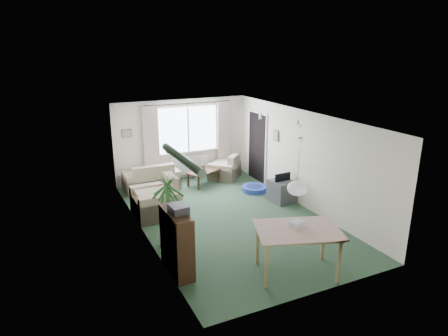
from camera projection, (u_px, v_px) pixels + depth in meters
name	position (u px, v px, depth m)	size (l,w,h in m)	color
ground	(229.00, 218.00, 9.35)	(6.50, 6.50, 0.00)	#2A462F
window	(188.00, 129.00, 11.78)	(1.80, 0.03, 1.30)	white
curtain_rod	(188.00, 104.00, 11.48)	(2.60, 0.03, 0.03)	black
curtain_left	(151.00, 141.00, 11.29)	(0.45, 0.08, 2.00)	beige
curtain_right	(224.00, 134.00, 12.23)	(0.45, 0.08, 2.00)	beige
radiator	(189.00, 165.00, 12.07)	(1.20, 0.10, 0.55)	white
doorway	(257.00, 147.00, 11.76)	(0.03, 0.95, 2.00)	black
pendant_lamp	(297.00, 188.00, 7.01)	(0.36, 0.36, 0.36)	white
tinsel_garland	(182.00, 159.00, 5.90)	(1.60, 1.60, 0.12)	#196626
bauble_cluster_a	(261.00, 114.00, 10.00)	(0.20, 0.20, 0.20)	silver
bauble_cluster_b	(299.00, 121.00, 9.08)	(0.20, 0.20, 0.20)	silver
wall_picture_back	(127.00, 133.00, 11.03)	(0.28, 0.03, 0.22)	brown
wall_picture_right	(276.00, 136.00, 10.73)	(0.03, 0.24, 0.30)	brown
sofa	(151.00, 176.00, 11.16)	(1.51, 0.80, 0.75)	beige
armchair_corner	(224.00, 166.00, 12.06)	(0.83, 0.78, 0.74)	tan
armchair_left	(155.00, 196.00, 9.39)	(1.05, 1.00, 0.94)	beige
coffee_table	(203.00, 178.00, 11.55)	(0.93, 0.52, 0.42)	black
photo_frame	(203.00, 168.00, 11.44)	(0.12, 0.02, 0.16)	#4F3D29
bookshelf	(177.00, 242.00, 7.00)	(0.31, 0.94, 1.15)	black
hifi_box	(178.00, 209.00, 6.78)	(0.28, 0.35, 0.14)	#3A3A40
houseplant	(169.00, 208.00, 7.90)	(0.68, 0.68, 1.59)	#1A4E29
dining_table	(297.00, 252.00, 7.00)	(1.34, 0.89, 0.84)	#A07256
gift_box	(297.00, 224.00, 6.95)	(0.25, 0.18, 0.12)	white
tv_cube	(282.00, 191.00, 10.29)	(0.56, 0.61, 0.56)	#3F3F44
pet_bed	(254.00, 189.00, 11.06)	(0.69, 0.69, 0.14)	navy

